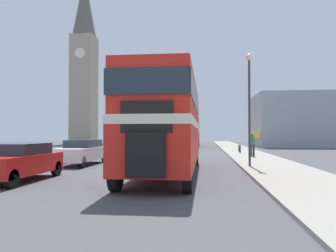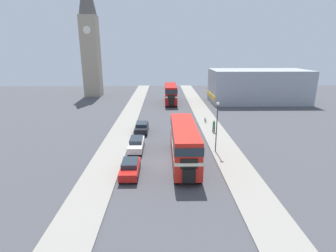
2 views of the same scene
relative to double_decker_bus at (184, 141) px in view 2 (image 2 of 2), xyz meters
The scene contains 13 objects.
ground_plane 2.87m from the double_decker_bus, behind, with size 120.00×120.00×0.00m, color #47474C.
sidewalk_right 5.75m from the double_decker_bus, ahead, with size 3.50×120.00×0.12m.
sidewalk_left 8.60m from the double_decker_bus, behind, with size 3.50×120.00×0.12m.
double_decker_bus is the anchor object (origin of this frame).
bus_distant 31.37m from the double_decker_bus, 90.87° to the left, with size 2.53×9.81×4.09m.
car_parked_near 6.30m from the double_decker_bus, 152.40° to the right, with size 1.68×4.15×1.43m.
car_parked_mid 6.82m from the double_decker_bus, 145.07° to the left, with size 1.66×4.65×1.44m.
car_parked_far 12.05m from the double_decker_bus, 116.36° to the left, with size 1.79×4.38×1.40m.
pedestrian_walking 11.34m from the double_decker_bus, 63.11° to the left, with size 0.35×0.35×1.75m.
bicycle_on_pavement 16.02m from the double_decker_bus, 72.78° to the left, with size 0.05×1.76×0.78m.
street_lamp 5.06m from the double_decker_bus, 35.18° to the left, with size 0.36×0.36×5.86m.
church_tower 48.37m from the double_decker_bus, 115.45° to the left, with size 4.21×4.21×30.79m.
shop_building_block 37.71m from the double_decker_bus, 59.49° to the left, with size 21.09×9.90×7.23m.
Camera 2 is at (-0.69, -25.69, 11.71)m, focal length 28.00 mm.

